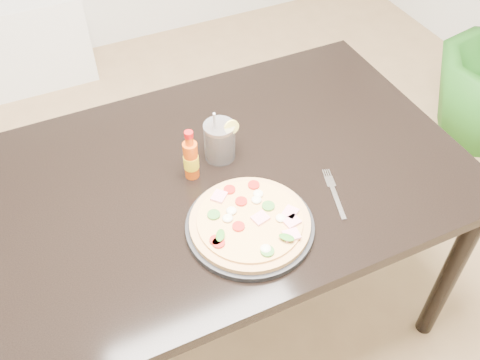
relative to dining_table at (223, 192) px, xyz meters
name	(u,v)px	position (x,y,z in m)	size (l,w,h in m)	color
floor	(260,351)	(0.04, -0.22, -0.67)	(4.50, 4.50, 0.00)	#9E7A51
dining_table	(223,192)	(0.00, 0.00, 0.00)	(1.40, 0.90, 0.75)	black
plate	(250,226)	(-0.02, -0.22, 0.09)	(0.34, 0.34, 0.02)	black
pizza	(250,221)	(-0.02, -0.22, 0.11)	(0.31, 0.31, 0.03)	tan
hot_sauce_bottle	(191,159)	(-0.08, 0.02, 0.15)	(0.04, 0.04, 0.16)	#D54A0C
cola_cup	(220,142)	(0.02, 0.06, 0.14)	(0.10, 0.09, 0.18)	black
fork	(334,192)	(0.25, -0.20, 0.09)	(0.07, 0.19, 0.00)	silver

